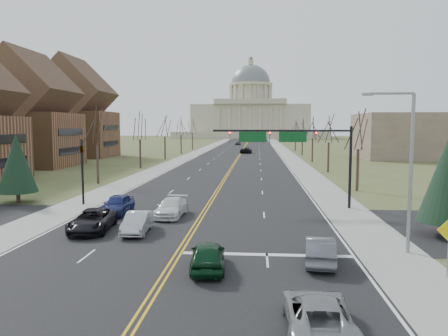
% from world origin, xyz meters
% --- Properties ---
extents(ground, '(600.00, 600.00, 0.00)m').
position_xyz_m(ground, '(0.00, 0.00, 0.00)').
color(ground, '#4D5329').
rests_on(ground, ground).
extents(road, '(20.00, 380.00, 0.01)m').
position_xyz_m(road, '(0.00, 110.00, 0.01)').
color(road, black).
rests_on(road, ground).
extents(cross_road, '(120.00, 14.00, 0.01)m').
position_xyz_m(cross_road, '(0.00, 6.00, 0.01)').
color(cross_road, black).
rests_on(cross_road, ground).
extents(sidewalk_left, '(4.00, 380.00, 0.03)m').
position_xyz_m(sidewalk_left, '(-12.00, 110.00, 0.01)').
color(sidewalk_left, gray).
rests_on(sidewalk_left, ground).
extents(sidewalk_right, '(4.00, 380.00, 0.03)m').
position_xyz_m(sidewalk_right, '(12.00, 110.00, 0.01)').
color(sidewalk_right, gray).
rests_on(sidewalk_right, ground).
extents(center_line, '(0.42, 380.00, 0.01)m').
position_xyz_m(center_line, '(0.00, 110.00, 0.01)').
color(center_line, gold).
rests_on(center_line, road).
extents(edge_line_left, '(0.15, 380.00, 0.01)m').
position_xyz_m(edge_line_left, '(-9.80, 110.00, 0.01)').
color(edge_line_left, silver).
rests_on(edge_line_left, road).
extents(edge_line_right, '(0.15, 380.00, 0.01)m').
position_xyz_m(edge_line_right, '(9.80, 110.00, 0.01)').
color(edge_line_right, silver).
rests_on(edge_line_right, road).
extents(stop_bar, '(9.50, 0.50, 0.01)m').
position_xyz_m(stop_bar, '(5.00, -1.00, 0.01)').
color(stop_bar, silver).
rests_on(stop_bar, road).
extents(capitol, '(90.00, 60.00, 50.00)m').
position_xyz_m(capitol, '(0.00, 249.91, 14.20)').
color(capitol, beige).
rests_on(capitol, ground).
extents(signal_mast, '(12.12, 0.44, 7.20)m').
position_xyz_m(signal_mast, '(7.45, 13.50, 5.76)').
color(signal_mast, black).
rests_on(signal_mast, ground).
extents(signal_left, '(0.32, 0.36, 6.00)m').
position_xyz_m(signal_left, '(-11.50, 13.50, 3.71)').
color(signal_left, black).
rests_on(signal_left, ground).
extents(street_light, '(2.90, 0.25, 9.07)m').
position_xyz_m(street_light, '(12.74, 0.00, 5.23)').
color(street_light, gray).
rests_on(street_light, ground).
extents(tree_r_0, '(3.74, 3.74, 8.50)m').
position_xyz_m(tree_r_0, '(15.50, 24.00, 6.55)').
color(tree_r_0, '#33241E').
rests_on(tree_r_0, ground).
extents(tree_l_0, '(3.96, 3.96, 9.00)m').
position_xyz_m(tree_l_0, '(-15.50, 28.00, 6.94)').
color(tree_l_0, '#33241E').
rests_on(tree_l_0, ground).
extents(tree_r_1, '(3.74, 3.74, 8.50)m').
position_xyz_m(tree_r_1, '(15.50, 44.00, 6.55)').
color(tree_r_1, '#33241E').
rests_on(tree_r_1, ground).
extents(tree_l_1, '(3.96, 3.96, 9.00)m').
position_xyz_m(tree_l_1, '(-15.50, 48.00, 6.94)').
color(tree_l_1, '#33241E').
rests_on(tree_l_1, ground).
extents(tree_r_2, '(3.74, 3.74, 8.50)m').
position_xyz_m(tree_r_2, '(15.50, 64.00, 6.55)').
color(tree_r_2, '#33241E').
rests_on(tree_r_2, ground).
extents(tree_l_2, '(3.96, 3.96, 9.00)m').
position_xyz_m(tree_l_2, '(-15.50, 68.00, 6.94)').
color(tree_l_2, '#33241E').
rests_on(tree_l_2, ground).
extents(tree_r_3, '(3.74, 3.74, 8.50)m').
position_xyz_m(tree_r_3, '(15.50, 84.00, 6.55)').
color(tree_r_3, '#33241E').
rests_on(tree_r_3, ground).
extents(tree_l_3, '(3.96, 3.96, 9.00)m').
position_xyz_m(tree_l_3, '(-15.50, 88.00, 6.94)').
color(tree_l_3, '#33241E').
rests_on(tree_l_3, ground).
extents(tree_r_4, '(3.74, 3.74, 8.50)m').
position_xyz_m(tree_r_4, '(15.50, 104.00, 6.55)').
color(tree_r_4, '#33241E').
rests_on(tree_r_4, ground).
extents(tree_l_4, '(3.96, 3.96, 9.00)m').
position_xyz_m(tree_l_4, '(-15.50, 108.00, 6.94)').
color(tree_l_4, '#33241E').
rests_on(tree_l_4, ground).
extents(conifer_l, '(3.64, 3.64, 6.50)m').
position_xyz_m(conifer_l, '(-18.00, 14.00, 3.74)').
color(conifer_l, '#33241E').
rests_on(conifer_l, ground).
extents(bldg_left_mid, '(15.10, 14.28, 20.75)m').
position_xyz_m(bldg_left_mid, '(-36.00, 50.00, 8.54)').
color(bldg_left_mid, brown).
rests_on(bldg_left_mid, ground).
extents(bldg_left_far, '(17.10, 14.28, 23.25)m').
position_xyz_m(bldg_left_far, '(-38.00, 74.00, 9.54)').
color(bldg_left_far, brown).
rests_on(bldg_left_far, ground).
extents(bldg_right_mass, '(25.00, 20.00, 10.00)m').
position_xyz_m(bldg_right_mass, '(40.00, 76.00, 5.00)').
color(bldg_right_mass, brown).
rests_on(bldg_right_mass, ground).
extents(car_nb_inner_lead, '(2.06, 4.35, 1.44)m').
position_xyz_m(car_nb_inner_lead, '(1.98, -3.75, 0.73)').
color(car_nb_inner_lead, black).
rests_on(car_nb_inner_lead, road).
extents(car_nb_outer_lead, '(2.01, 4.46, 1.42)m').
position_xyz_m(car_nb_outer_lead, '(7.76, -2.32, 0.72)').
color(car_nb_outer_lead, '#57585F').
rests_on(car_nb_outer_lead, road).
extents(car_nb_outer_second, '(2.35, 5.01, 1.39)m').
position_xyz_m(car_nb_outer_second, '(6.55, -10.25, 0.71)').
color(car_nb_outer_second, gray).
rests_on(car_nb_outer_second, road).
extents(car_sb_inner_lead, '(1.74, 4.33, 1.40)m').
position_xyz_m(car_sb_inner_lead, '(-3.63, 3.41, 0.71)').
color(car_sb_inner_lead, '#A6A9AE').
rests_on(car_sb_inner_lead, road).
extents(car_sb_outer_lead, '(2.92, 5.52, 1.48)m').
position_xyz_m(car_sb_outer_lead, '(-6.84, 3.67, 0.75)').
color(car_sb_outer_lead, black).
rests_on(car_sb_outer_lead, road).
extents(car_sb_inner_second, '(2.21, 5.02, 1.43)m').
position_xyz_m(car_sb_inner_second, '(-2.41, 8.91, 0.73)').
color(car_sb_inner_second, silver).
rests_on(car_sb_inner_second, road).
extents(car_sb_outer_second, '(1.98, 4.74, 1.60)m').
position_xyz_m(car_sb_outer_second, '(-6.98, 9.41, 0.81)').
color(car_sb_outer_second, navy).
rests_on(car_sb_outer_second, road).
extents(car_far_nb, '(3.18, 6.18, 1.67)m').
position_xyz_m(car_far_nb, '(1.45, 91.30, 0.85)').
color(car_far_nb, black).
rests_on(car_far_nb, road).
extents(car_far_sb, '(2.18, 4.70, 1.56)m').
position_xyz_m(car_far_sb, '(-3.10, 141.62, 0.79)').
color(car_far_sb, '#505458').
rests_on(car_far_sb, road).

